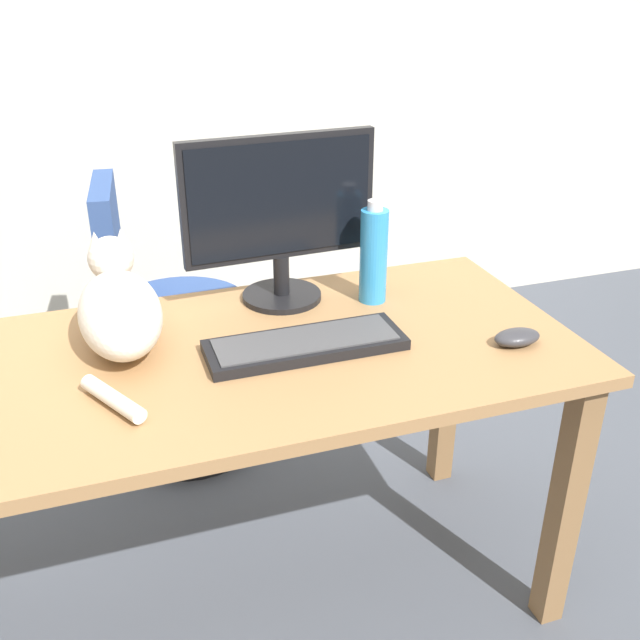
% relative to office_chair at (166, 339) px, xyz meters
% --- Properties ---
extents(ground_plane, '(8.00, 8.00, 0.00)m').
position_rel_office_chair_xyz_m(ground_plane, '(0.06, -0.76, -0.40)').
color(ground_plane, '#474C56').
extents(back_wall, '(6.00, 0.04, 2.60)m').
position_rel_office_chair_xyz_m(back_wall, '(0.06, 0.80, 0.90)').
color(back_wall, beige).
rests_on(back_wall, ground_plane).
extents(desk, '(1.57, 0.71, 0.73)m').
position_rel_office_chair_xyz_m(desk, '(0.06, -0.76, 0.23)').
color(desk, '#9E7247').
rests_on(desk, ground_plane).
extents(office_chair, '(0.48, 0.48, 0.92)m').
position_rel_office_chair_xyz_m(office_chair, '(0.00, 0.00, 0.00)').
color(office_chair, black).
rests_on(office_chair, ground_plane).
extents(monitor, '(0.48, 0.20, 0.41)m').
position_rel_office_chair_xyz_m(monitor, '(0.26, -0.52, 0.56)').
color(monitor, black).
rests_on(monitor, desk).
extents(keyboard, '(0.44, 0.15, 0.03)m').
position_rel_office_chair_xyz_m(keyboard, '(0.23, -0.79, 0.34)').
color(keyboard, black).
rests_on(keyboard, desk).
extents(cat, '(0.19, 0.61, 0.20)m').
position_rel_office_chair_xyz_m(cat, '(-0.15, -0.61, 0.41)').
color(cat, silver).
rests_on(cat, desk).
extents(computer_mouse, '(0.11, 0.06, 0.04)m').
position_rel_office_chair_xyz_m(computer_mouse, '(0.68, -0.92, 0.35)').
color(computer_mouse, '#333338').
rests_on(computer_mouse, desk).
extents(water_bottle, '(0.07, 0.07, 0.26)m').
position_rel_office_chair_xyz_m(water_bottle, '(0.47, -0.60, 0.45)').
color(water_bottle, '#2D8CD1').
rests_on(water_bottle, desk).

